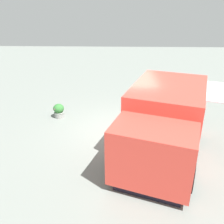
% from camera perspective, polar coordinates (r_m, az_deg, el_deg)
% --- Properties ---
extents(ground_plane, '(40.00, 40.00, 0.00)m').
position_cam_1_polar(ground_plane, '(9.70, 1.85, -4.39)').
color(ground_plane, gray).
extents(food_truck, '(5.10, 3.96, 2.24)m').
position_cam_1_polar(food_truck, '(8.02, 12.18, -2.87)').
color(food_truck, '#E94236').
rests_on(food_truck, ground_plane).
extents(person_customer, '(0.79, 0.61, 0.87)m').
position_cam_1_polar(person_customer, '(13.48, 19.20, 4.38)').
color(person_customer, black).
rests_on(person_customer, ground_plane).
extents(planter_flowering_near, '(0.47, 0.47, 0.63)m').
position_cam_1_polar(planter_flowering_near, '(10.91, -12.52, 0.35)').
color(planter_flowering_near, gray).
rests_on(planter_flowering_near, ground_plane).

